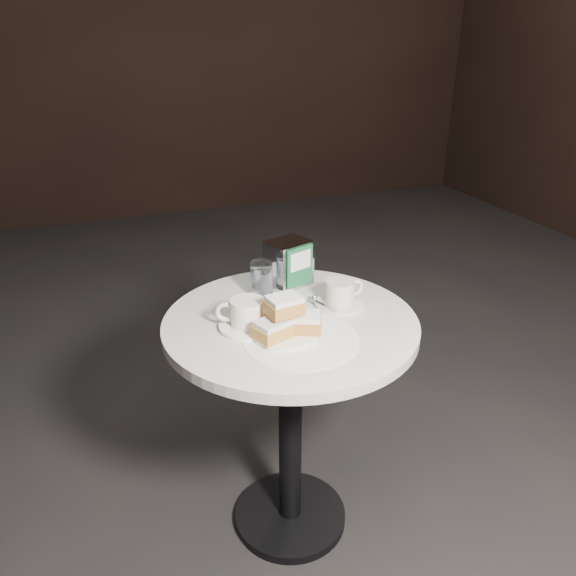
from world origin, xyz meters
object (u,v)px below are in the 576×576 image
Objects in this scene: cafe_table at (290,379)px; coffee_cup_left at (247,316)px; napkin_dispenser at (289,263)px; coffee_cup_right at (340,295)px; water_glass_right at (284,270)px; beignet_plate at (286,321)px; water_glass_left at (262,280)px.

coffee_cup_left is at bearing -177.54° from cafe_table.
cafe_table is at bearing -129.26° from napkin_dispenser.
coffee_cup_left is 1.27× the size of coffee_cup_right.
water_glass_right is (0.18, 0.22, 0.02)m from coffee_cup_left.
coffee_cup_right is (0.16, 0.03, 0.23)m from cafe_table.
beignet_plate is at bearing -20.72° from coffee_cup_left.
coffee_cup_left reaches higher than coffee_cup_right.
coffee_cup_right is 0.23m from water_glass_left.
beignet_plate is at bearing -159.02° from coffee_cup_right.
coffee_cup_left is 0.29m from coffee_cup_right.
napkin_dispenser reaches higher than water_glass_right.
napkin_dispenser is at bearing 23.47° from water_glass_left.
coffee_cup_left is 1.36× the size of napkin_dispenser.
beignet_plate reaches higher than coffee_cup_left.
cafe_table is at bearing -176.00° from coffee_cup_right.
beignet_plate is at bearing -109.57° from water_glass_right.
cafe_table is 0.26m from beignet_plate.
cafe_table is 3.67× the size of coffee_cup_left.
beignet_plate is at bearing -131.98° from napkin_dispenser.
water_glass_right is at bearing 27.65° from water_glass_left.
coffee_cup_right is 1.49× the size of water_glass_left.
coffee_cup_right is at bearing -60.40° from water_glass_right.
coffee_cup_right is 0.21m from water_glass_right.
napkin_dispenser reaches higher than coffee_cup_left.
water_glass_right is (-0.10, 0.18, 0.02)m from coffee_cup_right.
water_glass_left is (0.10, 0.17, 0.02)m from coffee_cup_left.
coffee_cup_left is 0.30m from napkin_dispenser.
beignet_plate is at bearing -93.53° from water_glass_left.
coffee_cup_left is at bearing -179.73° from coffee_cup_right.
cafe_table is 0.33m from water_glass_right.
cafe_table is at bearing 61.15° from beignet_plate.
water_glass_left reaches higher than coffee_cup_left.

